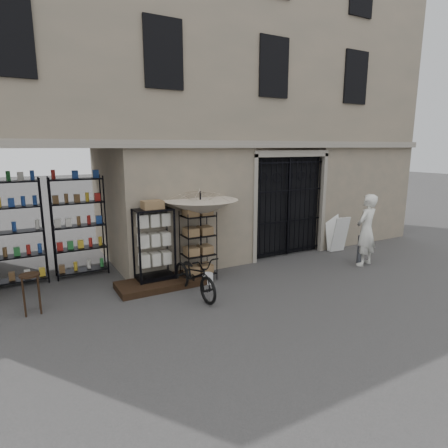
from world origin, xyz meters
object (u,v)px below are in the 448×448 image
wooden_stool (31,293)px  easel_sign (337,233)px  shopkeeper (363,265)px  bicycle (195,295)px  market_umbrella (200,203)px  white_bucket (208,278)px  display_cabinet (154,248)px  wire_rack (198,247)px  steel_bollard (360,250)px

wooden_stool → easel_sign: size_ratio=0.73×
wooden_stool → shopkeeper: 8.18m
bicycle → easel_sign: 5.44m
market_umbrella → white_bucket: market_umbrella is taller
wooden_stool → display_cabinet: bearing=6.7°
easel_sign → wooden_stool: bearing=-172.1°
market_umbrella → white_bucket: 1.79m
display_cabinet → wooden_stool: display_cabinet is taller
market_umbrella → easel_sign: size_ratio=2.36×
wire_rack → easel_sign: 4.81m
bicycle → shopkeeper: bearing=-8.3°
display_cabinet → bicycle: display_cabinet is taller
wooden_stool → market_umbrella: bearing=3.4°
wire_rack → market_umbrella: 1.04m
shopkeeper → white_bucket: bearing=-24.4°
wooden_stool → shopkeeper: bearing=-7.4°
white_bucket → bicycle: bicycle is taller
wooden_stool → bicycle: bearing=-13.0°
white_bucket → easel_sign: size_ratio=0.23×
steel_bollard → wire_rack: bearing=166.4°
easel_sign → shopkeeper: bearing=-98.3°
steel_bollard → market_umbrella: bearing=165.0°
market_umbrella → white_bucket: size_ratio=10.21×
display_cabinet → market_umbrella: 1.51m
display_cabinet → white_bucket: display_cabinet is taller
bicycle → wooden_stool: 3.25m
display_cabinet → easel_sign: (5.85, 0.02, -0.33)m
easel_sign → wire_rack: bearing=-172.1°
steel_bollard → easel_sign: easel_sign is taller
bicycle → shopkeeper: 4.97m
shopkeeper → wire_rack: bearing=-28.7°
shopkeeper → easel_sign: bearing=-117.7°
easel_sign → steel_bollard: bearing=-101.3°
bicycle → wooden_stool: size_ratio=2.21×
market_umbrella → wooden_stool: (-3.76, -0.22, -1.44)m
wire_rack → white_bucket: size_ratio=6.67×
steel_bollard → easel_sign: bearing=73.0°
bicycle → easel_sign: bearing=6.7°
shopkeeper → market_umbrella: bearing=-30.0°
market_umbrella → bicycle: market_umbrella is taller
bicycle → wooden_stool: bearing=162.4°
wire_rack → display_cabinet: bearing=-170.0°
display_cabinet → market_umbrella: bearing=11.3°
shopkeeper → easel_sign: (0.34, 1.38, 0.57)m
wire_rack → market_umbrella: bearing=53.6°
steel_bollard → display_cabinet: bearing=167.3°
white_bucket → bicycle: 0.77m
steel_bollard → easel_sign: size_ratio=0.74×
market_umbrella → easel_sign: market_umbrella is taller
white_bucket → wooden_stool: (-3.72, 0.22, 0.30)m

